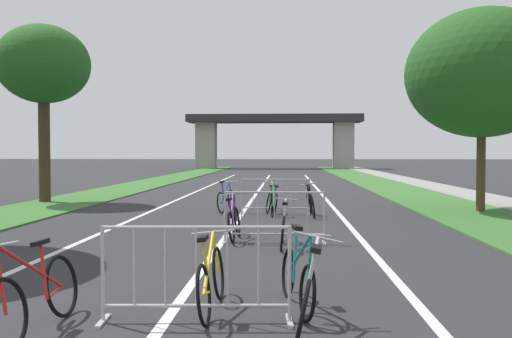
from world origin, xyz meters
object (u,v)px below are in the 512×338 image
crowd_barrier_second (274,218)px  bicycle_silver_6 (306,297)px  bicycle_black_7 (310,203)px  bicycle_purple_0 (234,222)px  bicycle_green_5 (272,202)px  tree_left_pine_near (43,66)px  bicycle_orange_2 (273,200)px  tree_right_cypress_far (482,74)px  bicycle_blue_3 (226,200)px  crowd_barrier_third (275,197)px  bicycle_white_1 (283,228)px  crowd_barrier_nearest (196,275)px  bicycle_yellow_8 (211,279)px  bicycle_red_4 (36,295)px  bicycle_teal_9 (297,277)px

crowd_barrier_second → bicycle_silver_6: (0.43, -5.53, -0.12)m
bicycle_silver_6 → bicycle_black_7: (0.51, 10.11, -0.01)m
bicycle_purple_0 → bicycle_green_5: (0.68, 4.42, 0.02)m
tree_left_pine_near → bicycle_orange_2: 9.95m
tree_right_cypress_far → bicycle_orange_2: tree_right_cypress_far is taller
crowd_barrier_second → bicycle_black_7: 4.68m
bicycle_blue_3 → bicycle_black_7: (2.55, -1.09, 0.01)m
crowd_barrier_third → bicycle_orange_2: (-0.08, 0.44, -0.14)m
crowd_barrier_third → bicycle_white_1: bearing=-87.4°
tree_left_pine_near → crowd_barrier_third: bearing=-20.2°
bicycle_green_5 → tree_right_cypress_far: bearing=-1.1°
bicycle_purple_0 → bicycle_blue_3: bearing=100.0°
tree_right_cypress_far → bicycle_orange_2: (-6.32, -0.23, -3.86)m
crowd_barrier_nearest → bicycle_green_5: 9.97m
crowd_barrier_second → bicycle_green_5: crowd_barrier_second is taller
bicycle_orange_2 → bicycle_yellow_8: bearing=-91.6°
tree_left_pine_near → bicycle_yellow_8: size_ratio=3.77×
crowd_barrier_second → bicycle_black_7: (0.94, 4.58, -0.13)m
crowd_barrier_nearest → bicycle_red_4: bearing=-164.5°
bicycle_orange_2 → bicycle_blue_3: size_ratio=1.02×
tree_left_pine_near → bicycle_green_5: (8.38, -3.48, -4.61)m
tree_left_pine_near → bicycle_red_4: 15.90m
tree_right_cypress_far → bicycle_white_1: tree_right_cypress_far is taller
bicycle_blue_3 → bicycle_yellow_8: bicycle_blue_3 is taller
bicycle_white_1 → bicycle_blue_3: size_ratio=1.05×
bicycle_red_4 → bicycle_black_7: bicycle_red_4 is taller
tree_right_cypress_far → bicycle_green_5: bearing=-170.6°
crowd_barrier_third → bicycle_teal_9: (0.44, -9.73, -0.15)m
tree_left_pine_near → bicycle_teal_9: (8.92, -12.84, -4.62)m
bicycle_green_5 → bicycle_yellow_8: 9.58m
crowd_barrier_nearest → crowd_barrier_second: bearing=81.9°
tree_left_pine_near → tree_right_cypress_far: (14.72, -2.44, -0.76)m
crowd_barrier_nearest → crowd_barrier_third: 10.35m
bicycle_silver_6 → bicycle_yellow_8: bearing=149.5°
tree_right_cypress_far → bicycle_orange_2: bearing=-177.9°
crowd_barrier_nearest → bicycle_yellow_8: size_ratio=1.22×
bicycle_white_1 → bicycle_yellow_8: 4.42m
bicycle_blue_3 → bicycle_yellow_8: bearing=-71.8°
tree_right_cypress_far → bicycle_green_5: (-6.34, -1.05, -3.85)m
crowd_barrier_third → bicycle_yellow_8: (-0.55, -9.94, -0.14)m
bicycle_purple_0 → crowd_barrier_third: bearing=82.6°
bicycle_yellow_8 → bicycle_silver_6: bearing=-34.5°
tree_left_pine_near → crowd_barrier_third: tree_left_pine_near is taller
crowd_barrier_nearest → bicycle_silver_6: (1.17, -0.37, -0.12)m
crowd_barrier_second → bicycle_orange_2: bearing=91.6°
tree_right_cypress_far → bicycle_purple_0: (-7.03, -5.47, -3.87)m
crowd_barrier_second → bicycle_teal_9: bearing=-85.4°
bicycle_green_5 → bicycle_purple_0: bearing=-109.2°
bicycle_blue_3 → bicycle_green_5: (1.43, -0.88, 0.01)m
bicycle_purple_0 → bicycle_silver_6: 6.04m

